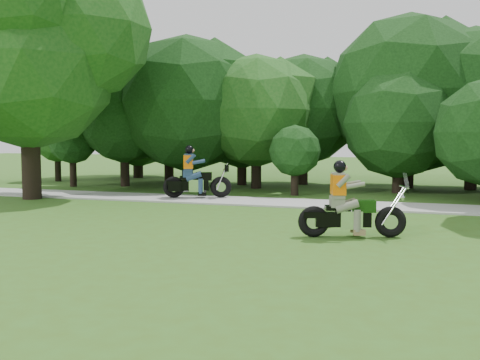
# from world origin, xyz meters

# --- Properties ---
(ground) EXTENTS (100.00, 100.00, 0.00)m
(ground) POSITION_xyz_m (0.00, 0.00, 0.00)
(ground) COLOR #385A19
(ground) RESTS_ON ground
(walkway) EXTENTS (60.00, 2.20, 0.06)m
(walkway) POSITION_xyz_m (0.00, 8.00, 0.03)
(walkway) COLOR #979792
(walkway) RESTS_ON ground
(tree_line) EXTENTS (37.75, 11.99, 7.72)m
(tree_line) POSITION_xyz_m (0.72, 14.32, 3.64)
(tree_line) COLOR black
(tree_line) RESTS_ON ground
(big_tree_west) EXTENTS (8.64, 6.56, 9.96)m
(big_tree_west) POSITION_xyz_m (-10.54, 6.85, 5.76)
(big_tree_west) COLOR black
(big_tree_west) RESTS_ON ground
(chopper_motorcycle) EXTENTS (2.44, 1.08, 1.77)m
(chopper_motorcycle) POSITION_xyz_m (1.44, 2.43, 0.65)
(chopper_motorcycle) COLOR black
(chopper_motorcycle) RESTS_ON ground
(touring_motorcycle) EXTENTS (2.44, 1.37, 1.92)m
(touring_motorcycle) POSITION_xyz_m (-4.78, 8.20, 0.76)
(touring_motorcycle) COLOR black
(touring_motorcycle) RESTS_ON walkway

